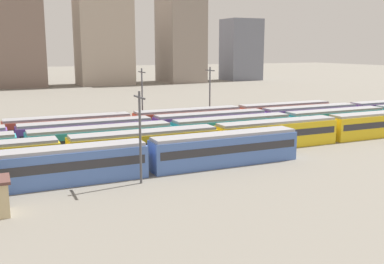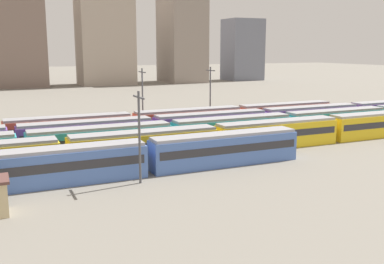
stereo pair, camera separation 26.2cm
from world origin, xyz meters
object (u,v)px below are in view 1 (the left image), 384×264
(train_track_3, at_px, (263,120))
(catenary_pole_0, at_px, (140,133))
(train_track_1, at_px, (331,128))
(train_track_2, at_px, (287,125))
(train_track_4, at_px, (132,124))
(catenary_pole_3, at_px, (142,97))
(train_track_0, at_px, (57,166))
(catenary_pole_1, at_px, (210,94))

(train_track_3, relative_size, catenary_pole_0, 12.17)
(train_track_1, xyz_separation_m, train_track_3, (-4.83, 10.40, 0.00))
(train_track_2, height_order, train_track_4, same)
(catenary_pole_0, bearing_deg, catenary_pole_3, 71.34)
(train_track_3, xyz_separation_m, catenary_pole_0, (-26.72, -18.52, 3.25))
(train_track_3, bearing_deg, train_track_2, -81.41)
(train_track_4, relative_size, catenary_pole_3, 7.29)
(train_track_0, distance_m, train_track_1, 39.59)
(train_track_0, bearing_deg, train_track_1, 7.55)
(train_track_1, height_order, train_track_2, same)
(catenary_pole_1, height_order, catenary_pole_3, catenary_pole_1)
(train_track_2, bearing_deg, catenary_pole_3, 144.48)
(train_track_1, height_order, catenary_pole_0, catenary_pole_0)
(train_track_4, bearing_deg, train_track_0, -124.02)
(catenary_pole_3, bearing_deg, train_track_1, -39.22)
(train_track_0, bearing_deg, train_track_4, 55.98)
(catenary_pole_1, bearing_deg, catenary_pole_0, -128.30)
(catenary_pole_0, height_order, catenary_pole_3, catenary_pole_3)
(train_track_2, bearing_deg, train_track_3, 98.59)
(train_track_0, xyz_separation_m, train_track_3, (34.42, 15.60, 0.00))
(train_track_0, bearing_deg, train_track_2, 16.46)
(train_track_4, height_order, catenary_pole_0, catenary_pole_0)
(catenary_pole_1, xyz_separation_m, catenary_pole_3, (-12.29, -0.37, -0.01))
(train_track_3, bearing_deg, catenary_pole_3, 155.66)
(train_track_0, distance_m, catenary_pole_0, 8.86)
(train_track_0, height_order, train_track_2, same)
(train_track_4, height_order, catenary_pole_1, catenary_pole_1)
(train_track_4, xyz_separation_m, catenary_pole_3, (2.63, 2.83, 3.77))
(train_track_1, xyz_separation_m, catenary_pole_3, (-22.58, 18.43, 3.77))
(train_track_1, height_order, catenary_pole_1, catenary_pole_1)
(train_track_1, bearing_deg, train_track_0, -172.45)
(train_track_2, height_order, catenary_pole_1, catenary_pole_1)
(train_track_3, bearing_deg, train_track_0, -155.62)
(train_track_0, relative_size, train_track_2, 0.50)
(train_track_2, distance_m, catenary_pole_3, 23.09)
(train_track_4, xyz_separation_m, catenary_pole_0, (-6.34, -23.72, 3.25))
(train_track_1, bearing_deg, train_track_4, 148.25)
(train_track_1, distance_m, catenary_pole_0, 32.73)
(train_track_3, height_order, catenary_pole_3, catenary_pole_3)
(catenary_pole_1, bearing_deg, train_track_0, -140.35)
(train_track_1, relative_size, train_track_2, 1.00)
(catenary_pole_0, bearing_deg, train_track_0, 159.27)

